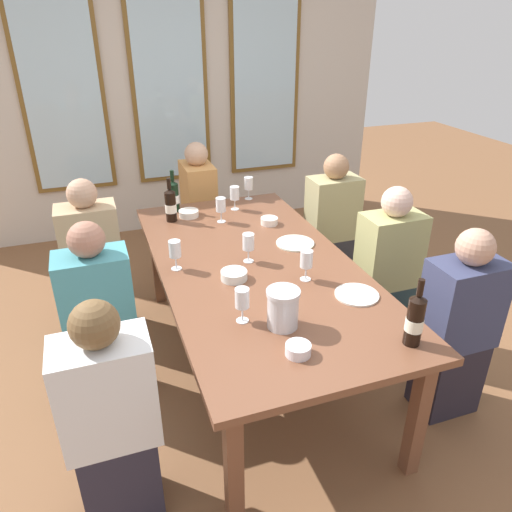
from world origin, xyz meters
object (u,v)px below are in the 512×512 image
seated_person_6 (199,211)px  seated_person_0 (112,422)px  dining_table (256,274)px  white_plate_1 (357,295)px  tasting_bowl_1 (269,221)px  wine_glass_3 (175,250)px  metal_pitcher (283,308)px  seated_person_5 (332,228)px  wine_bottle_0 (171,205)px  wine_bottle_1 (174,196)px  wine_glass_6 (306,260)px  wine_glass_1 (249,184)px  wine_bottle_2 (415,320)px  tasting_bowl_0 (234,275)px  seated_person_1 (457,330)px  seated_person_3 (387,273)px  white_plate_0 (295,243)px  tasting_bowl_3 (298,350)px  seated_person_2 (100,320)px  wine_glass_4 (235,194)px  tasting_bowl_2 (189,213)px  wine_glass_2 (248,243)px  seated_person_4 (94,262)px  wine_glass_5 (221,205)px  wine_glass_0 (242,300)px

seated_person_6 → seated_person_0: bearing=-112.2°
dining_table → seated_person_6: seated_person_6 is taller
white_plate_1 → seated_person_0: bearing=-169.1°
tasting_bowl_1 → wine_glass_3: 0.84m
metal_pitcher → wine_glass_3: size_ratio=1.09×
wine_glass_3 → seated_person_5: bearing=26.4°
wine_bottle_0 → wine_glass_3: 0.71m
wine_bottle_1 → wine_glass_6: (0.48, -1.24, 0.01)m
wine_glass_3 → seated_person_5: 1.53m
wine_glass_1 → wine_bottle_2: bearing=-87.3°
white_plate_1 → tasting_bowl_0: 0.66m
wine_glass_6 → seated_person_5: size_ratio=0.16×
tasting_bowl_0 → wine_glass_6: (0.36, -0.13, 0.10)m
tasting_bowl_0 → seated_person_6: seated_person_6 is taller
wine_bottle_2 → seated_person_1: 0.65m
seated_person_3 → white_plate_0: bearing=161.6°
metal_pitcher → tasting_bowl_3: metal_pitcher is taller
seated_person_1 → seated_person_2: (-1.79, 0.72, 0.00)m
wine_bottle_1 → metal_pitcher: bearing=-83.1°
wine_glass_4 → tasting_bowl_3: bearing=-98.2°
tasting_bowl_2 → wine_glass_2: 0.82m
dining_table → seated_person_5: (0.89, 0.76, -0.15)m
dining_table → seated_person_5: size_ratio=1.97×
wine_bottle_0 → tasting_bowl_2: wine_bottle_0 is taller
tasting_bowl_1 → seated_person_1: size_ratio=0.11×
tasting_bowl_0 → seated_person_3: seated_person_3 is taller
tasting_bowl_3 → seated_person_6: size_ratio=0.10×
dining_table → wine_bottle_1: size_ratio=7.23×
metal_pitcher → seated_person_4: bearing=120.1°
metal_pitcher → seated_person_3: size_ratio=0.17×
white_plate_0 → wine_glass_1: size_ratio=1.37×
wine_bottle_1 → wine_glass_1: size_ratio=1.74×
wine_glass_6 → seated_person_4: (-1.09, 1.03, -0.34)m
tasting_bowl_0 → wine_glass_5: bearing=79.1°
tasting_bowl_1 → seated_person_6: bearing=106.6°
wine_glass_1 → wine_glass_5: 0.49m
seated_person_5 → seated_person_6: same height
wine_glass_6 → seated_person_1: (0.70, -0.42, -0.34)m
seated_person_0 → seated_person_4: same height
wine_glass_4 → seated_person_4: size_ratio=0.16×
wine_glass_0 → seated_person_0: bearing=-160.9°
wine_bottle_1 → wine_glass_2: size_ratio=1.74×
white_plate_0 → wine_bottle_0: (-0.66, 0.63, 0.11)m
wine_bottle_2 → tasting_bowl_0: size_ratio=2.22×
seated_person_3 → wine_glass_0: bearing=-156.4°
white_plate_0 → seated_person_1: bearing=-56.1°
wine_glass_4 → seated_person_6: size_ratio=0.16×
dining_table → white_plate_0: (0.32, 0.17, 0.07)m
wine_bottle_1 → wine_glass_6: wine_bottle_1 is taller
tasting_bowl_2 → wine_glass_2: wine_glass_2 is taller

